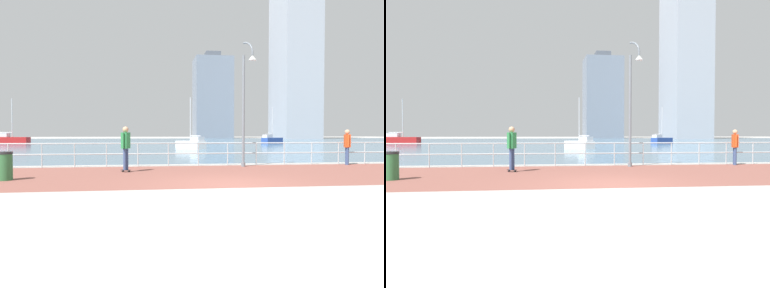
# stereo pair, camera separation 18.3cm
# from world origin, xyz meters

# --- Properties ---
(ground) EXTENTS (220.00, 220.00, 0.00)m
(ground) POSITION_xyz_m (0.00, 40.00, 0.00)
(ground) COLOR #ADAAA5
(brick_paving) EXTENTS (28.00, 6.62, 0.01)m
(brick_paving) POSITION_xyz_m (0.00, 2.71, 0.00)
(brick_paving) COLOR brown
(brick_paving) RESTS_ON ground
(harbor_water) EXTENTS (180.00, 88.00, 0.00)m
(harbor_water) POSITION_xyz_m (0.00, 51.02, 0.00)
(harbor_water) COLOR slate
(harbor_water) RESTS_ON ground
(waterfront_railing) EXTENTS (25.25, 0.06, 1.09)m
(waterfront_railing) POSITION_xyz_m (-0.00, 6.02, 0.76)
(waterfront_railing) COLOR #B2BCC1
(waterfront_railing) RESTS_ON ground
(lamppost) EXTENTS (0.54, 0.75, 5.66)m
(lamppost) POSITION_xyz_m (2.07, 5.28, 3.13)
(lamppost) COLOR slate
(lamppost) RESTS_ON ground
(skateboarder) EXTENTS (0.41, 0.54, 1.79)m
(skateboarder) POSITION_xyz_m (-3.21, 3.82, 1.08)
(skateboarder) COLOR black
(skateboarder) RESTS_ON ground
(bystander) EXTENTS (0.33, 0.55, 1.71)m
(bystander) POSITION_xyz_m (7.24, 5.67, 1.01)
(bystander) COLOR #384C7A
(bystander) RESTS_ON ground
(trash_bin) EXTENTS (0.46, 0.46, 0.93)m
(trash_bin) POSITION_xyz_m (-6.92, 1.88, 0.47)
(trash_bin) COLOR #2D6638
(trash_bin) RESTS_ON ground
(sailboat_gray) EXTENTS (2.77, 3.69, 5.08)m
(sailboat_gray) POSITION_xyz_m (1.90, 23.75, 0.48)
(sailboat_gray) COLOR white
(sailboat_gray) RESTS_ON ground
(sailboat_white) EXTENTS (3.99, 3.24, 5.58)m
(sailboat_white) POSITION_xyz_m (16.75, 41.51, 0.53)
(sailboat_white) COLOR #284799
(sailboat_white) RESTS_ON ground
(sailboat_ivory) EXTENTS (4.82, 2.04, 6.57)m
(sailboat_ivory) POSITION_xyz_m (-21.99, 42.86, 0.63)
(sailboat_ivory) COLOR #B21E1E
(sailboat_ivory) RESTS_ON ground
(tower_slate) EXTENTS (10.59, 14.21, 49.50)m
(tower_slate) POSITION_xyz_m (39.99, 85.80, 23.92)
(tower_slate) COLOR #A3A8B2
(tower_slate) RESTS_ON ground
(tower_beige) EXTENTS (11.74, 10.10, 27.52)m
(tower_beige) POSITION_xyz_m (18.34, 99.38, 12.93)
(tower_beige) COLOR slate
(tower_beige) RESTS_ON ground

